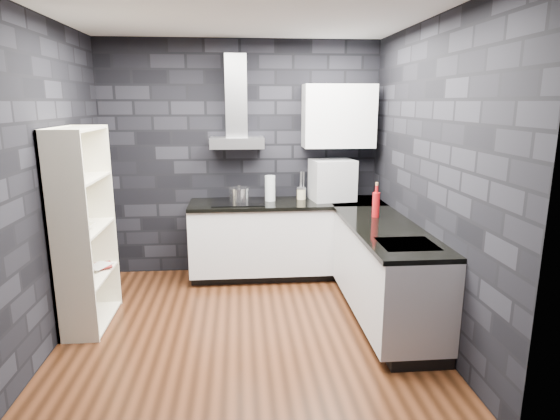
{
  "coord_description": "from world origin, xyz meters",
  "views": [
    {
      "loc": [
        -0.03,
        -3.88,
        2.01
      ],
      "look_at": [
        0.35,
        0.45,
        1.0
      ],
      "focal_mm": 30.0,
      "sensor_mm": 36.0,
      "label": 1
    }
  ],
  "objects": [
    {
      "name": "toekick_right",
      "position": [
        1.34,
        0.1,
        0.05
      ],
      "size": [
        0.5,
        1.78,
        0.1
      ],
      "primitive_type": "cube",
      "color": "black",
      "rests_on": "ground"
    },
    {
      "name": "book_second",
      "position": [
        -1.45,
        0.48,
        0.59
      ],
      "size": [
        0.16,
        0.09,
        0.22
      ],
      "primitive_type": "imported",
      "rotation": [
        0.0,
        0.0,
        -0.44
      ],
      "color": "#B2B2B2",
      "rests_on": "bookshelf"
    },
    {
      "name": "bookshelf",
      "position": [
        -1.42,
        0.27,
        0.9
      ],
      "size": [
        0.42,
        0.83,
        1.8
      ],
      "primitive_type": "cube",
      "rotation": [
        0.0,
        0.0,
        -0.11
      ],
      "color": "#ECE6CA",
      "rests_on": "ground"
    },
    {
      "name": "wall_right",
      "position": [
        1.62,
        0.0,
        1.35
      ],
      "size": [
        0.05,
        3.2,
        2.7
      ],
      "primitive_type": "cube",
      "color": "black",
      "rests_on": "ground"
    },
    {
      "name": "counter_right_cab",
      "position": [
        1.3,
        0.1,
        0.48
      ],
      "size": [
        0.6,
        1.8,
        0.76
      ],
      "primitive_type": "cube",
      "color": "white",
      "rests_on": "ground"
    },
    {
      "name": "storage_jar",
      "position": [
        0.68,
        1.42,
        0.96
      ],
      "size": [
        0.13,
        0.13,
        0.12
      ],
      "primitive_type": "cylinder",
      "rotation": [
        0.0,
        0.0,
        -0.38
      ],
      "color": "beige",
      "rests_on": "counter_back_top"
    },
    {
      "name": "cooktop",
      "position": [
        -0.05,
        1.3,
        0.91
      ],
      "size": [
        0.58,
        0.5,
        0.01
      ],
      "primitive_type": "cube",
      "color": "black",
      "rests_on": "counter_back_top"
    },
    {
      "name": "counter_back_top",
      "position": [
        0.5,
        1.29,
        0.88
      ],
      "size": [
        2.2,
        0.62,
        0.04
      ],
      "primitive_type": "cube",
      "color": "black",
      "rests_on": "counter_back_cab"
    },
    {
      "name": "sink_rim",
      "position": [
        1.3,
        -0.4,
        0.89
      ],
      "size": [
        0.44,
        0.4,
        0.01
      ],
      "primitive_type": "cube",
      "color": "#A6A6AB",
      "rests_on": "counter_right_top"
    },
    {
      "name": "counter_right_top",
      "position": [
        1.29,
        0.1,
        0.88
      ],
      "size": [
        0.62,
        1.8,
        0.04
      ],
      "primitive_type": "cube",
      "color": "black",
      "rests_on": "counter_right_cab"
    },
    {
      "name": "utensil_crock",
      "position": [
        0.69,
        1.44,
        0.96
      ],
      "size": [
        0.11,
        0.11,
        0.13
      ],
      "primitive_type": "cylinder",
      "rotation": [
        0.0,
        0.0,
        0.15
      ],
      "color": "silver",
      "rests_on": "counter_back_top"
    },
    {
      "name": "wall_front",
      "position": [
        0.0,
        -1.62,
        1.35
      ],
      "size": [
        3.2,
        0.05,
        2.7
      ],
      "primitive_type": "cube",
      "color": "black",
      "rests_on": "ground"
    },
    {
      "name": "appliance_garage",
      "position": [
        1.03,
        1.36,
        1.12
      ],
      "size": [
        0.52,
        0.43,
        0.48
      ],
      "primitive_type": "cube",
      "rotation": [
        0.0,
        0.0,
        0.14
      ],
      "color": "#AEB0B5",
      "rests_on": "counter_back_top"
    },
    {
      "name": "book_red",
      "position": [
        -1.42,
        0.46,
        0.57
      ],
      "size": [
        0.15,
        0.07,
        0.2
      ],
      "primitive_type": "imported",
      "rotation": [
        0.0,
        0.0,
        0.37
      ],
      "color": "maroon",
      "rests_on": "bookshelf"
    },
    {
      "name": "red_bottle",
      "position": [
        1.3,
        0.5,
        1.02
      ],
      "size": [
        0.08,
        0.08,
        0.24
      ],
      "primitive_type": "cylinder",
      "rotation": [
        0.0,
        0.0,
        0.2
      ],
      "color": "#AA1014",
      "rests_on": "counter_right_top"
    },
    {
      "name": "counter_back_cab",
      "position": [
        0.5,
        1.3,
        0.48
      ],
      "size": [
        2.2,
        0.6,
        0.76
      ],
      "primitive_type": "cube",
      "color": "white",
      "rests_on": "ground"
    },
    {
      "name": "fruit_bowl",
      "position": [
        -1.42,
        0.2,
        0.94
      ],
      "size": [
        0.25,
        0.25,
        0.05
      ],
      "primitive_type": "imported",
      "rotation": [
        0.0,
        0.0,
        -0.21
      ],
      "color": "white",
      "rests_on": "bookshelf"
    },
    {
      "name": "upper_cabinet",
      "position": [
        1.1,
        1.43,
        1.85
      ],
      "size": [
        0.8,
        0.35,
        0.7
      ],
      "primitive_type": "cube",
      "color": "silver",
      "rests_on": "wall_back"
    },
    {
      "name": "pot",
      "position": [
        -0.04,
        1.34,
        0.98
      ],
      "size": [
        0.3,
        0.3,
        0.14
      ],
      "primitive_type": "cylinder",
      "rotation": [
        0.0,
        0.0,
        0.37
      ],
      "color": "silver",
      "rests_on": "cooktop"
    },
    {
      "name": "toekick_back",
      "position": [
        0.5,
        1.34,
        0.05
      ],
      "size": [
        2.18,
        0.5,
        0.1
      ],
      "primitive_type": "cube",
      "color": "black",
      "rests_on": "ground"
    },
    {
      "name": "wall_left",
      "position": [
        -1.62,
        0.0,
        1.35
      ],
      "size": [
        0.05,
        3.2,
        2.7
      ],
      "primitive_type": "cube",
      "color": "black",
      "rests_on": "ground"
    },
    {
      "name": "hood_body",
      "position": [
        -0.05,
        1.43,
        1.56
      ],
      "size": [
        0.6,
        0.34,
        0.12
      ],
      "primitive_type": "cube",
      "color": "#A6A6AB",
      "rests_on": "wall_back"
    },
    {
      "name": "hood_chimney",
      "position": [
        -0.05,
        1.5,
        2.07
      ],
      "size": [
        0.24,
        0.2,
        0.9
      ],
      "primitive_type": "cube",
      "color": "#A6A6AB",
      "rests_on": "hood_body"
    },
    {
      "name": "counter_corner_top",
      "position": [
        1.3,
        1.3,
        0.88
      ],
      "size": [
        0.62,
        0.62,
        0.04
      ],
      "primitive_type": "cube",
      "color": "black",
      "rests_on": "counter_right_cab"
    },
    {
      "name": "ceiling",
      "position": [
        0.0,
        0.0,
        2.7
      ],
      "size": [
        3.2,
        3.2,
        0.0
      ],
      "primitive_type": "plane",
      "rotation": [
        3.14,
        0.0,
        0.0
      ],
      "color": "white"
    },
    {
      "name": "ground",
      "position": [
        0.0,
        0.0,
        0.0
      ],
      "size": [
        3.2,
        3.2,
        0.0
      ],
      "primitive_type": "plane",
      "color": "#492513"
    },
    {
      "name": "glass_vase",
      "position": [
        0.32,
        1.36,
        1.05
      ],
      "size": [
        0.16,
        0.16,
        0.29
      ],
      "primitive_type": "cylinder",
      "rotation": [
        0.0,
        0.0,
        0.43
      ],
      "color": "silver",
      "rests_on": "counter_back_top"
    },
    {
      "name": "wall_back",
      "position": [
        0.0,
        1.62,
        1.35
      ],
      "size": [
        3.2,
        0.05,
        2.7
      ],
      "primitive_type": "cube",
      "color": "black",
      "rests_on": "ground"
    }
  ]
}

